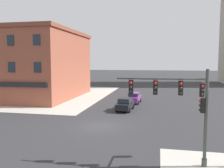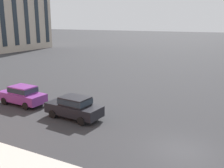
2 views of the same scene
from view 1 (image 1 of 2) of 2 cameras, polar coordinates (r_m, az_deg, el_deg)
The scene contains 6 objects.
ground_plane at distance 24.16m, azimuth -3.07°, elevation -10.24°, with size 320.00×320.00×0.00m, color #2D2D30.
sidewalk_far_corner at distance 50.18m, azimuth -19.75°, elevation -2.37°, with size 32.00×32.00×0.02m, color #B7B2A8.
traffic_signal_main at distance 15.47m, azimuth 17.17°, elevation -4.23°, with size 5.69×2.09×6.09m.
car_main_northbound_near at distance 31.73m, azimuth 3.20°, elevation -4.75°, with size 2.13×4.51×1.68m.
car_main_northbound_far at distance 37.46m, azimuth 5.34°, elevation -3.20°, with size 2.07×4.49×1.68m.
storefront_block_near_corner at distance 48.28m, azimuth -22.76°, elevation 4.43°, with size 24.89×19.41×12.06m.
Camera 1 is at (5.82, -22.53, 6.52)m, focal length 37.74 mm.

